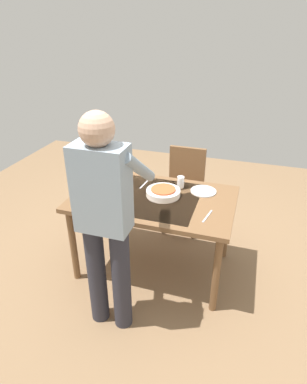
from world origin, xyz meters
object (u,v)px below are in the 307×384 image
object	(u,v)px
wine_glass_left	(112,182)
person_server	(105,217)
serving_bowl_pasta	(163,192)
water_cup_near_right	(181,182)
dining_table	(153,205)
chair_near	(185,184)
wine_bottle	(93,179)
water_cup_near_left	(112,174)
dinner_plate_far	(90,202)
dinner_plate_near	(203,191)

from	to	relation	value
wine_glass_left	person_server	bearing A→B (deg)	110.89
serving_bowl_pasta	water_cup_near_right	bearing A→B (deg)	-117.73
dining_table	chair_near	xyz separation A→B (m)	(-0.10, -0.82, -0.16)
wine_bottle	water_cup_near_left	world-z (taller)	wine_bottle
dining_table	dinner_plate_far	world-z (taller)	dinner_plate_far
person_server	water_cup_near_left	world-z (taller)	person_server
serving_bowl_pasta	chair_near	bearing A→B (deg)	-92.26
chair_near	dinner_plate_far	distance (m)	1.26
wine_bottle	dinner_plate_far	world-z (taller)	wine_bottle
wine_glass_left	water_cup_near_right	bearing A→B (deg)	-152.66
person_server	serving_bowl_pasta	distance (m)	0.79
water_cup_near_right	dinner_plate_near	distance (m)	0.23
dinner_plate_far	person_server	bearing A→B (deg)	129.54
serving_bowl_pasta	dinner_plate_far	distance (m)	0.64
water_cup_near_left	serving_bowl_pasta	xyz separation A→B (m)	(-0.58, 0.19, -0.01)
water_cup_near_left	dinner_plate_far	size ratio (longest dim) A/B	0.40
dining_table	water_cup_near_left	size ratio (longest dim) A/B	15.35
wine_bottle	serving_bowl_pasta	bearing A→B (deg)	-171.63
dining_table	chair_near	size ratio (longest dim) A/B	1.55
dining_table	serving_bowl_pasta	distance (m)	0.15
person_server	wine_bottle	size ratio (longest dim) A/B	5.71
dining_table	serving_bowl_pasta	bearing A→B (deg)	-143.92
chair_near	wine_bottle	xyz separation A→B (m)	(0.66, 0.86, 0.35)
serving_bowl_pasta	dinner_plate_near	bearing A→B (deg)	-151.56
dining_table	water_cup_near_right	bearing A→B (deg)	-125.02
dining_table	person_server	xyz separation A→B (m)	(0.12, 0.70, 0.28)
chair_near	dinner_plate_near	bearing A→B (deg)	116.71
chair_near	dinner_plate_far	bearing A→B (deg)	61.60
water_cup_near_left	person_server	bearing A→B (deg)	111.98
serving_bowl_pasta	wine_glass_left	bearing A→B (deg)	10.59
water_cup_near_left	dinner_plate_near	size ratio (longest dim) A/B	0.40
dinner_plate_far	wine_glass_left	bearing A→B (deg)	-114.11
dinner_plate_near	dinner_plate_far	xyz separation A→B (m)	(0.88, 0.49, 0.00)
wine_bottle	dinner_plate_near	size ratio (longest dim) A/B	1.29
water_cup_near_left	dinner_plate_far	bearing A→B (deg)	92.40
dinner_plate_near	wine_bottle	bearing A→B (deg)	15.77
chair_near	dinner_plate_near	distance (m)	0.70
water_cup_near_left	water_cup_near_right	xyz separation A→B (m)	(-0.68, -0.01, 0.01)
person_server	dining_table	bearing A→B (deg)	-100.01
water_cup_near_right	dinner_plate_near	bearing A→B (deg)	172.81
chair_near	wine_glass_left	xyz separation A→B (m)	(0.48, 0.85, 0.34)
person_server	serving_bowl_pasta	world-z (taller)	person_server
chair_near	water_cup_near_right	size ratio (longest dim) A/B	8.60
water_cup_near_right	wine_glass_left	bearing A→B (deg)	27.34
wine_glass_left	dinner_plate_far	world-z (taller)	wine_glass_left
serving_bowl_pasta	dinner_plate_near	size ratio (longest dim) A/B	1.30
water_cup_near_left	dining_table	bearing A→B (deg)	154.22
dining_table	wine_glass_left	world-z (taller)	wine_glass_left
wine_glass_left	dinner_plate_far	xyz separation A→B (m)	(0.10, 0.23, -0.10)
water_cup_near_right	dinner_plate_near	xyz separation A→B (m)	(-0.22, 0.03, -0.05)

